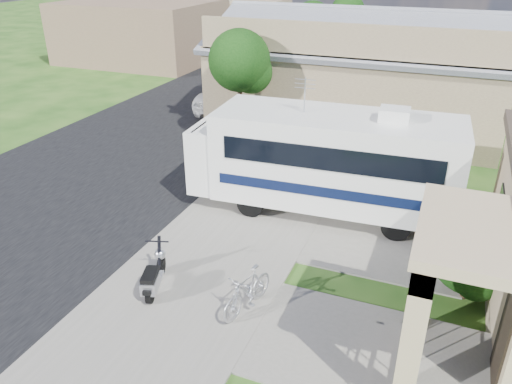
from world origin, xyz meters
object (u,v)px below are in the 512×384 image
at_px(shrub, 475,253).
at_px(scooter, 154,275).
at_px(garden_hose, 399,337).
at_px(pickup_truck, 235,94).
at_px(motorhome, 325,158).
at_px(bicycle, 248,293).
at_px(van, 275,65).

xyz_separation_m(shrub, scooter, (-6.75, -2.52, -0.72)).
xyz_separation_m(scooter, garden_hose, (5.51, 0.48, -0.39)).
distance_m(shrub, pickup_truck, 16.15).
xyz_separation_m(motorhome, pickup_truck, (-6.87, 8.85, -0.96)).
xyz_separation_m(bicycle, garden_hose, (3.24, 0.30, -0.42)).
bearing_deg(pickup_truck, garden_hose, 121.78).
relative_size(motorhome, van, 1.22).
relative_size(shrub, scooter, 1.50).
bearing_deg(shrub, pickup_truck, 133.27).
bearing_deg(scooter, pickup_truck, 88.35).
distance_m(shrub, garden_hose, 2.63).
bearing_deg(garden_hose, motorhome, 120.87).
relative_size(scooter, van, 0.24).
bearing_deg(garden_hose, bicycle, -174.71).
relative_size(motorhome, bicycle, 4.78).
height_order(motorhome, shrub, motorhome).
bearing_deg(bicycle, motorhome, 101.60).
bearing_deg(motorhome, garden_hose, -62.44).
xyz_separation_m(scooter, bicycle, (2.27, 0.18, 0.03)).
bearing_deg(bicycle, van, 123.15).
xyz_separation_m(shrub, van, (-11.31, 18.15, -0.25)).
height_order(shrub, bicycle, shrub).
xyz_separation_m(motorhome, scooter, (-2.56, -5.42, -1.25)).
bearing_deg(motorhome, bicycle, -96.44).
height_order(shrub, scooter, shrub).
height_order(scooter, garden_hose, scooter).
bearing_deg(garden_hose, scooter, -175.06).
xyz_separation_m(van, garden_hose, (10.07, -20.19, -0.86)).
bearing_deg(pickup_truck, scooter, 103.13).
relative_size(motorhome, pickup_truck, 1.46).
bearing_deg(bicycle, pickup_truck, 129.77).
relative_size(pickup_truck, garden_hose, 15.16).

